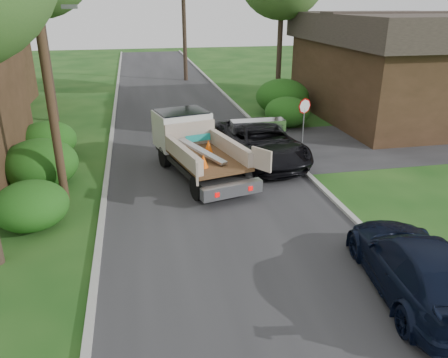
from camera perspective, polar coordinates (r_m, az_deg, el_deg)
ground at (r=12.70m, az=2.61°, el=-9.92°), size 120.00×120.00×0.00m
road at (r=21.67m, az=-3.82°, el=4.03°), size 8.00×90.00×0.02m
side_street at (r=25.27m, az=24.68°, el=4.69°), size 16.00×7.00×0.02m
curb_left at (r=21.52m, az=-14.71°, el=3.37°), size 0.20×90.00×0.12m
curb_right at (r=22.53m, az=6.59°, el=4.80°), size 0.20×90.00×0.12m
stop_sign at (r=21.54m, az=10.43°, el=8.51°), size 0.71×0.32×2.48m
utility_pole at (r=15.72m, az=-22.45°, el=14.86°), size 2.42×1.25×10.00m
house_right at (r=29.25m, az=21.66°, el=13.68°), size 9.72×12.96×6.20m
hedge_left_a at (r=15.09m, az=-23.91°, el=-3.19°), size 2.34×2.34×1.53m
hedge_left_b at (r=18.28m, az=-22.88°, el=1.86°), size 2.86×2.86×1.87m
hedge_left_c at (r=21.63m, az=-22.07°, el=4.74°), size 2.60×2.60×1.70m
hedge_right_a at (r=25.60m, az=8.27°, el=8.67°), size 2.60×2.60×1.70m
hedge_right_b at (r=28.53m, az=7.63°, el=10.63°), size 3.38×3.38×2.21m
flatbed_truck at (r=18.50m, az=-4.25°, el=4.94°), size 3.95×6.59×2.34m
black_pickup at (r=19.81m, az=4.73°, el=4.86°), size 3.58×6.52×1.73m
navy_suv at (r=11.83m, az=23.92°, el=-10.37°), size 2.86×5.49×1.52m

